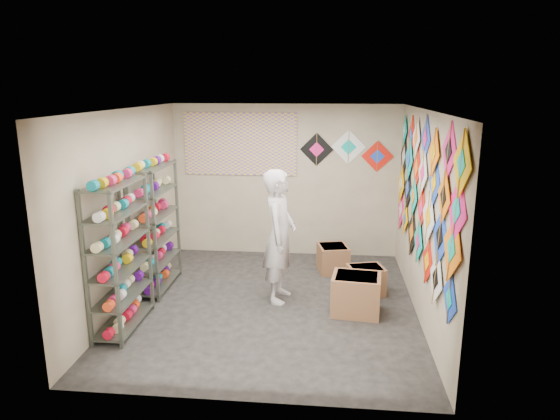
# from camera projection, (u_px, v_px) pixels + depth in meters

# --- Properties ---
(ground) EXTENTS (4.50, 4.50, 0.00)m
(ground) POSITION_uv_depth(u_px,v_px,m) (271.00, 304.00, 7.04)
(ground) COLOR black
(room_walls) EXTENTS (4.50, 4.50, 4.50)m
(room_walls) POSITION_uv_depth(u_px,v_px,m) (270.00, 190.00, 6.64)
(room_walls) COLOR tan
(room_walls) RESTS_ON ground
(shelf_rack_front) EXTENTS (0.40, 1.10, 1.90)m
(shelf_rack_front) POSITION_uv_depth(u_px,v_px,m) (120.00, 256.00, 6.16)
(shelf_rack_front) COLOR #4C5147
(shelf_rack_front) RESTS_ON ground
(shelf_rack_back) EXTENTS (0.40, 1.10, 1.90)m
(shelf_rack_back) POSITION_uv_depth(u_px,v_px,m) (155.00, 227.00, 7.41)
(shelf_rack_back) COLOR #4C5147
(shelf_rack_back) RESTS_ON ground
(string_spools) EXTENTS (0.12, 2.36, 0.12)m
(string_spools) POSITION_uv_depth(u_px,v_px,m) (139.00, 234.00, 6.76)
(string_spools) COLOR #DE255F
(string_spools) RESTS_ON ground
(kite_wall_display) EXTENTS (0.06, 4.33, 2.07)m
(kite_wall_display) POSITION_uv_depth(u_px,v_px,m) (422.00, 193.00, 6.45)
(kite_wall_display) COLOR blue
(kite_wall_display) RESTS_ON room_walls
(back_wall_kites) EXTENTS (1.62, 0.02, 0.74)m
(back_wall_kites) POSITION_uv_depth(u_px,v_px,m) (346.00, 151.00, 8.64)
(back_wall_kites) COLOR black
(back_wall_kites) RESTS_ON room_walls
(poster) EXTENTS (2.00, 0.01, 1.10)m
(poster) POSITION_uv_depth(u_px,v_px,m) (240.00, 144.00, 8.79)
(poster) COLOR purple
(poster) RESTS_ON room_walls
(shopkeeper) EXTENTS (0.79, 0.61, 1.89)m
(shopkeeper) POSITION_uv_depth(u_px,v_px,m) (280.00, 236.00, 6.99)
(shopkeeper) COLOR beige
(shopkeeper) RESTS_ON ground
(carton_a) EXTENTS (0.69, 0.60, 0.53)m
(carton_a) POSITION_uv_depth(u_px,v_px,m) (356.00, 294.00, 6.72)
(carton_a) COLOR #8D5D3D
(carton_a) RESTS_ON ground
(carton_b) EXTENTS (0.59, 0.53, 0.41)m
(carton_b) POSITION_uv_depth(u_px,v_px,m) (366.00, 280.00, 7.36)
(carton_b) COLOR #8D5D3D
(carton_b) RESTS_ON ground
(carton_c) EXTENTS (0.56, 0.60, 0.44)m
(carton_c) POSITION_uv_depth(u_px,v_px,m) (333.00, 259.00, 8.24)
(carton_c) COLOR #8D5D3D
(carton_c) RESTS_ON ground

